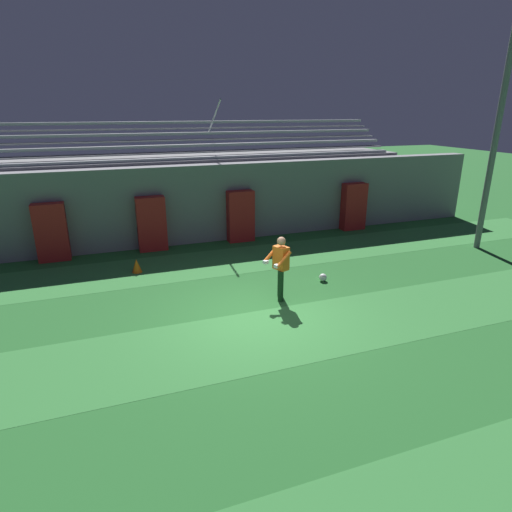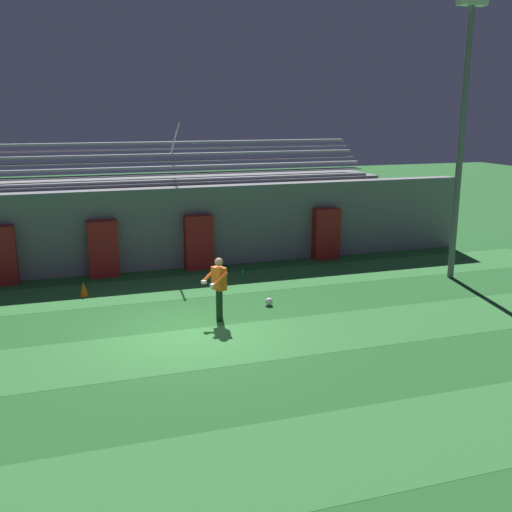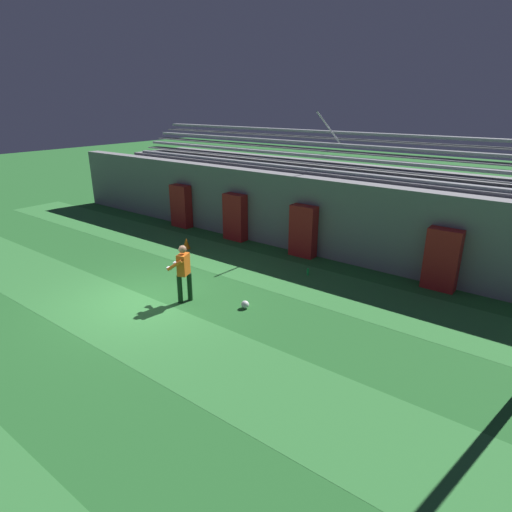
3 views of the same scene
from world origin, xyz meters
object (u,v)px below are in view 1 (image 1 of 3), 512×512
object	(u,v)px
floodlight_pole	(506,80)
traffic_cone	(137,266)
padding_pillar_gate_left	(152,224)
water_bottle	(285,246)
padding_pillar_gate_right	(241,216)
goalkeeper	(280,264)
soccer_ball	(323,277)
padding_pillar_far_left	(51,232)
padding_pillar_far_right	(354,207)

from	to	relation	value
floodlight_pole	traffic_cone	bearing A→B (deg)	172.08
traffic_cone	padding_pillar_gate_left	bearing A→B (deg)	69.77
padding_pillar_gate_left	water_bottle	distance (m)	4.65
traffic_cone	water_bottle	world-z (taller)	traffic_cone
padding_pillar_gate_left	padding_pillar_gate_right	distance (m)	3.21
padding_pillar_gate_left	goalkeeper	size ratio (longest dim) A/B	1.12
water_bottle	floodlight_pole	bearing A→B (deg)	-18.30
soccer_ball	traffic_cone	xyz separation A→B (m)	(-4.93, 2.53, 0.10)
padding_pillar_far_left	floodlight_pole	xyz separation A→B (m)	(13.99, -3.65, 4.57)
goalkeeper	traffic_cone	size ratio (longest dim) A/B	3.98
floodlight_pole	water_bottle	bearing A→B (deg)	161.70
padding_pillar_gate_right	soccer_ball	bearing A→B (deg)	-77.95
padding_pillar_far_right	traffic_cone	size ratio (longest dim) A/B	4.46
floodlight_pole	water_bottle	xyz separation A→B (m)	(-6.51, 2.15, -5.39)
padding_pillar_gate_right	padding_pillar_far_right	distance (m)	4.80
goalkeeper	water_bottle	world-z (taller)	goalkeeper
padding_pillar_far_right	traffic_cone	distance (m)	9.01
padding_pillar_far_left	traffic_cone	bearing A→B (deg)	-40.36
padding_pillar_gate_left	traffic_cone	world-z (taller)	padding_pillar_gate_left
padding_pillar_gate_right	traffic_cone	distance (m)	4.51
soccer_ball	traffic_cone	bearing A→B (deg)	152.79
padding_pillar_far_right	traffic_cone	bearing A→B (deg)	-166.92
floodlight_pole	goalkeeper	xyz separation A→B (m)	(-8.30, -1.62, -4.55)
padding_pillar_gate_right	water_bottle	xyz separation A→B (m)	(1.13, -1.49, -0.82)
padding_pillar_far_left	floodlight_pole	distance (m)	15.16
padding_pillar_gate_right	padding_pillar_far_right	bearing A→B (deg)	0.00
water_bottle	padding_pillar_gate_left	bearing A→B (deg)	160.99
padding_pillar_gate_left	soccer_ball	bearing A→B (deg)	-47.53
goalkeeper	soccer_ball	size ratio (longest dim) A/B	7.59
padding_pillar_far_left	padding_pillar_far_right	world-z (taller)	same
padding_pillar_far_right	soccer_ball	world-z (taller)	padding_pillar_far_right
padding_pillar_far_left	soccer_ball	bearing A→B (deg)	-31.96
padding_pillar_gate_left	floodlight_pole	distance (m)	12.32
padding_pillar_far_right	water_bottle	distance (m)	4.05
padding_pillar_gate_right	padding_pillar_far_left	bearing A→B (deg)	180.00
padding_pillar_gate_right	goalkeeper	distance (m)	5.30
padding_pillar_far_left	floodlight_pole	bearing A→B (deg)	-14.61
padding_pillar_gate_left	padding_pillar_gate_right	size ratio (longest dim) A/B	1.00
padding_pillar_gate_right	padding_pillar_far_right	size ratio (longest dim) A/B	1.00
padding_pillar_gate_left	padding_pillar_far_left	xyz separation A→B (m)	(-3.14, 0.00, 0.00)
padding_pillar_gate_right	goalkeeper	bearing A→B (deg)	-97.15
floodlight_pole	traffic_cone	size ratio (longest dim) A/B	21.02
padding_pillar_gate_left	water_bottle	world-z (taller)	padding_pillar_gate_left
goalkeeper	water_bottle	size ratio (longest dim) A/B	6.96
floodlight_pole	goalkeeper	distance (m)	9.60
soccer_ball	padding_pillar_far_right	bearing A→B (deg)	50.09
padding_pillar_gate_right	floodlight_pole	bearing A→B (deg)	-25.52
padding_pillar_gate_left	water_bottle	xyz separation A→B (m)	(4.33, -1.49, -0.82)
goalkeeper	floodlight_pole	bearing A→B (deg)	11.03
padding_pillar_far_left	padding_pillar_far_right	size ratio (longest dim) A/B	1.00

